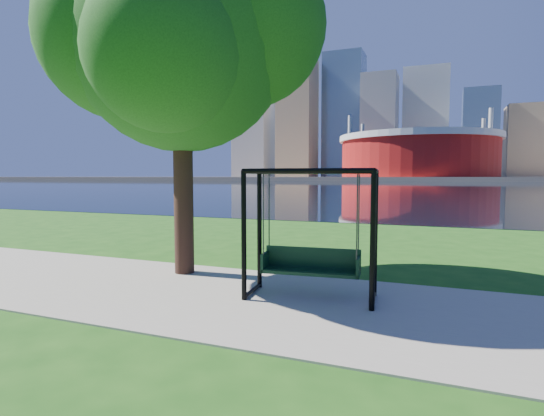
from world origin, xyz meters
The scene contains 8 objects.
ground centered at (0.00, 0.00, 0.00)m, with size 900.00×900.00×0.00m, color #1E5114.
path centered at (0.00, -0.50, 0.01)m, with size 120.00×4.00×0.03m, color #9E937F.
river centered at (0.00, 102.00, 0.01)m, with size 900.00×180.00×0.02m, color black.
far_bank centered at (0.00, 306.00, 1.00)m, with size 900.00×228.00×2.00m, color #937F60.
stadium centered at (-10.00, 235.00, 14.23)m, with size 83.00×83.00×32.00m.
skyline centered at (-4.27, 319.39, 35.89)m, with size 392.00×66.00×96.50m.
swing centered at (0.60, -0.06, 1.08)m, with size 2.27×1.16×2.24m.
park_tree centered at (-2.53, 0.79, 5.02)m, with size 5.82×5.26×7.23m.
Camera 1 is at (2.65, -6.97, 2.10)m, focal length 28.00 mm.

